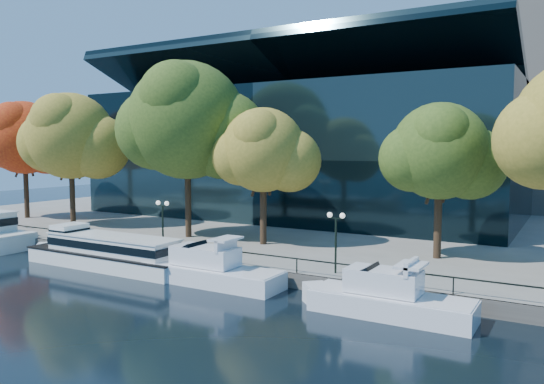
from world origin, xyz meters
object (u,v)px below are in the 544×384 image
Objects in this scene: cruiser_near at (206,268)px; tree_2 at (188,123)px; cruiser_far at (383,297)px; tree_1 at (71,138)px; tree_4 at (442,153)px; lamp_1 at (163,214)px; tree_3 at (264,152)px; tree_0 at (25,139)px; tour_boat at (105,250)px; lamp_2 at (336,228)px.

cruiser_near is 16.86m from tree_2.
tree_1 reaches higher than cruiser_far.
tree_4 is 2.88× the size of lamp_1.
cruiser_near is at bearing 177.42° from cruiser_far.
tree_3 reaches higher than tree_4.
tree_0 is 1.17× the size of tree_3.
tree_2 reaches higher than cruiser_far.
tree_4 is (12.95, 11.53, 7.82)m from cruiser_near.
tree_2 is 10.00m from lamp_1.
tree_2 is (-9.13, 9.54, 10.47)m from cruiser_near.
tree_4 is at bearing 41.67° from cruiser_near.
lamp_1 is (-5.55, -6.55, -4.92)m from tree_3.
tree_4 is at bearing 26.70° from tour_boat.
tree_4 is (37.22, 2.60, -1.42)m from tree_1.
tree_0 is at bearing 178.99° from tree_3.
tree_1 is at bearing -177.57° from tree_3.
tree_2 is at bearing 133.74° from cruiser_near.
tour_boat is 1.42× the size of cruiser_near.
tree_1 is 15.20m from tree_2.
cruiser_near is at bearing -82.57° from tree_3.
tour_boat is 1.00× the size of tree_2.
cruiser_far reaches higher than tour_boat.
tree_0 is at bearing 170.45° from lamp_2.
tour_boat is 1.18× the size of tree_0.
tree_0 reaches higher than cruiser_far.
cruiser_near is 19.02m from tree_4.
tree_1 is (-24.27, 8.93, 9.23)m from cruiser_near.
lamp_1 reaches higher than tour_boat.
tree_3 is at bearing 2.43° from tree_1.
tour_boat is 1.39× the size of tree_4.
tree_0 is 25.15m from tree_2.
tree_4 is (22.09, 1.99, -2.65)m from tree_2.
tree_1 reaches higher than tree_4.
tree_1 reaches higher than cruiser_near.
tree_4 is at bearing 88.88° from cruiser_far.
tree_1 is 19.34m from lamp_1.
tree_3 is (-14.01, 10.48, 7.85)m from cruiser_far.
tree_1 is at bearing 162.25° from lamp_1.
tree_0 is at bearing 165.41° from lamp_1.
tree_1 reaches higher than tree_3.
lamp_1 reaches higher than cruiser_far.
tree_0 reaches higher than tree_4.
tree_1 reaches higher than tour_boat.
tree_2 is 1.38× the size of tree_3.
tree_1 is 3.46× the size of lamp_2.
lamp_1 is at bearing 168.65° from cruiser_far.
tree_1 is at bearing 170.24° from lamp_2.
tree_1 is 23.04m from tree_3.
tree_1 is at bearing -176.00° from tree_4.
tree_4 is at bearing 22.44° from lamp_1.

